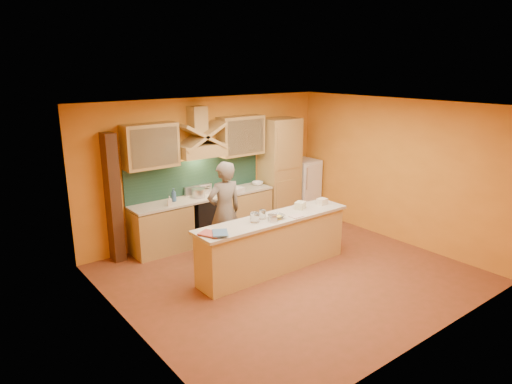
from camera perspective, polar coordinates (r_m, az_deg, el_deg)
floor at (r=7.83m, az=4.17°, el=-10.16°), size 5.50×5.00×0.01m
ceiling at (r=7.08m, az=4.63°, el=10.70°), size 5.50×5.00×0.01m
wall_back at (r=9.28m, az=-6.01°, el=3.09°), size 5.50×0.02×2.80m
wall_front at (r=5.83m, az=21.15°, el=-5.58°), size 5.50×0.02×2.80m
wall_left at (r=5.94m, az=-15.82°, el=-4.72°), size 0.02×5.00×2.80m
wall_right at (r=9.35m, az=17.02°, el=2.58°), size 0.02×5.00×2.80m
base_cabinet_left at (r=8.72m, az=-11.78°, el=-4.63°), size 1.10×0.60×0.86m
base_cabinet_right at (r=9.64m, az=-1.62°, el=-2.32°), size 1.10×0.60×0.86m
counter_top at (r=9.00m, az=-6.53°, el=-0.60°), size 3.00×0.62×0.04m
stove at (r=9.14m, az=-6.44°, el=-3.31°), size 0.60×0.58×0.90m
backsplash at (r=9.15m, az=-7.53°, el=1.90°), size 3.00×0.03×0.70m
range_hood at (r=8.83m, az=-6.88°, el=5.21°), size 0.92×0.50×0.24m
hood_chimney at (r=8.83m, az=-7.34°, el=9.00°), size 0.30×0.30×0.50m
upper_cabinet_left at (r=8.41m, az=-13.05°, el=5.63°), size 1.00×0.35×0.80m
upper_cabinet_right at (r=9.41m, az=-1.90°, el=7.06°), size 1.00×0.35×0.80m
pantry_column at (r=10.05m, az=2.96°, el=2.67°), size 0.80×0.60×2.30m
fridge at (r=10.66m, az=5.98°, el=0.60°), size 0.58×0.60×1.30m
trim_column_left at (r=8.34m, az=-17.43°, el=-0.77°), size 0.20×0.30×2.30m
island_body at (r=7.80m, az=2.21°, el=-6.70°), size 2.80×0.55×0.88m
island_top at (r=7.63m, az=2.24°, el=-3.37°), size 2.90×0.62×0.05m
person at (r=8.06m, az=-3.97°, el=-2.46°), size 0.68×0.47×1.81m
pot_large at (r=8.92m, az=-7.20°, el=-0.21°), size 0.30×0.30×0.17m
pot_small at (r=9.18m, az=-6.32°, el=0.14°), size 0.21×0.21×0.13m
soap_bottle_a at (r=8.46m, az=-10.75°, el=-1.09°), size 0.10×0.10×0.18m
soap_bottle_b at (r=8.68m, az=-10.26°, el=-0.35°), size 0.10×0.10×0.26m
bowl_back at (r=9.73m, az=0.20°, el=1.08°), size 0.30×0.30×0.08m
dish_rack at (r=9.18m, az=-2.38°, el=0.25°), size 0.32×0.28×0.10m
book_lower at (r=6.78m, az=-6.22°, el=-5.57°), size 0.37×0.41×0.03m
book_upper at (r=6.85m, az=-5.46°, el=-5.18°), size 0.35×0.38×0.02m
jar_large at (r=7.37m, az=-0.16°, el=-3.21°), size 0.19×0.19×0.16m
jar_small at (r=7.52m, az=0.81°, el=-2.82°), size 0.13×0.13×0.15m
kitchen_scale at (r=7.40m, az=2.13°, el=-3.39°), size 0.14×0.14×0.09m
mixing_bowl at (r=7.57m, az=2.57°, el=-3.08°), size 0.26×0.26×0.06m
cloth at (r=7.68m, az=5.06°, el=-3.04°), size 0.22×0.17×0.01m
grocery_bag_a at (r=8.09m, az=5.56°, el=-1.66°), size 0.24×0.22×0.12m
grocery_bag_b at (r=8.40m, az=8.26°, el=-1.16°), size 0.19×0.15×0.11m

